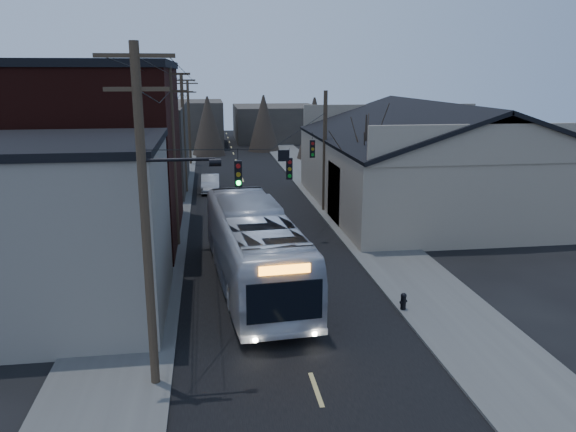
# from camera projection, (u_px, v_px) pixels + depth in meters

# --- Properties ---
(ground) EXTENTS (160.00, 160.00, 0.00)m
(ground) POSITION_uv_depth(u_px,v_px,m) (330.00, 428.00, 15.66)
(ground) COLOR black
(ground) RESTS_ON ground
(road_surface) EXTENTS (9.00, 110.00, 0.02)m
(road_surface) POSITION_uv_depth(u_px,v_px,m) (249.00, 198.00, 44.44)
(road_surface) COLOR black
(road_surface) RESTS_ON ground
(sidewalk_left) EXTENTS (4.00, 110.00, 0.12)m
(sidewalk_left) POSITION_uv_depth(u_px,v_px,m) (166.00, 200.00, 43.54)
(sidewalk_left) COLOR #474744
(sidewalk_left) RESTS_ON ground
(sidewalk_right) EXTENTS (4.00, 110.00, 0.12)m
(sidewalk_right) POSITION_uv_depth(u_px,v_px,m) (329.00, 195.00, 45.32)
(sidewalk_right) COLOR #474744
(sidewalk_right) RESTS_ON ground
(building_clapboard) EXTENTS (8.00, 8.00, 7.00)m
(building_clapboard) POSITION_uv_depth(u_px,v_px,m) (60.00, 233.00, 22.20)
(building_clapboard) COLOR #6F685C
(building_clapboard) RESTS_ON ground
(building_brick) EXTENTS (10.00, 12.00, 10.00)m
(building_brick) POSITION_uv_depth(u_px,v_px,m) (87.00, 156.00, 32.24)
(building_brick) COLOR black
(building_brick) RESTS_ON ground
(building_left_far) EXTENTS (9.00, 14.00, 7.00)m
(building_left_far) POSITION_uv_depth(u_px,v_px,m) (133.00, 147.00, 48.03)
(building_left_far) COLOR #352F2A
(building_left_far) RESTS_ON ground
(warehouse) EXTENTS (16.16, 20.60, 7.73)m
(warehouse) POSITION_uv_depth(u_px,v_px,m) (432.00, 172.00, 40.76)
(warehouse) COLOR gray
(warehouse) RESTS_ON ground
(building_far_left) EXTENTS (10.00, 12.00, 6.00)m
(building_far_left) POSITION_uv_depth(u_px,v_px,m) (186.00, 123.00, 76.45)
(building_far_left) COLOR #352F2A
(building_far_left) RESTS_ON ground
(building_far_right) EXTENTS (12.00, 14.00, 5.00)m
(building_far_right) POSITION_uv_depth(u_px,v_px,m) (276.00, 123.00, 83.16)
(building_far_right) COLOR #352F2A
(building_far_right) RESTS_ON ground
(bare_tree) EXTENTS (0.40, 0.40, 7.20)m
(bare_tree) POSITION_uv_depth(u_px,v_px,m) (365.00, 173.00, 34.85)
(bare_tree) COLOR black
(bare_tree) RESTS_ON ground
(utility_lines) EXTENTS (11.24, 45.28, 10.50)m
(utility_lines) POSITION_uv_depth(u_px,v_px,m) (208.00, 146.00, 37.17)
(utility_lines) COLOR #382B1E
(utility_lines) RESTS_ON ground
(bus) EXTENTS (4.19, 13.59, 3.73)m
(bus) POSITION_uv_depth(u_px,v_px,m) (254.00, 248.00, 25.74)
(bus) COLOR silver
(bus) RESTS_ON ground
(parked_car) EXTENTS (1.55, 4.27, 1.40)m
(parked_car) POSITION_uv_depth(u_px,v_px,m) (210.00, 183.00, 46.90)
(parked_car) COLOR #ABAEB2
(parked_car) RESTS_ON ground
(fire_hydrant) EXTENTS (0.35, 0.25, 0.72)m
(fire_hydrant) POSITION_uv_depth(u_px,v_px,m) (403.00, 301.00, 23.20)
(fire_hydrant) COLOR black
(fire_hydrant) RESTS_ON sidewalk_right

